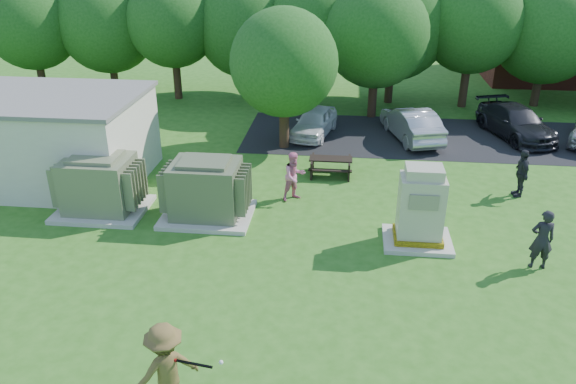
# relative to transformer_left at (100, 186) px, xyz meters

# --- Properties ---
(ground) EXTENTS (120.00, 120.00, 0.00)m
(ground) POSITION_rel_transformer_left_xyz_m (6.50, -4.50, -0.97)
(ground) COLOR #2D6619
(ground) RESTS_ON ground
(service_building) EXTENTS (10.00, 5.00, 3.20)m
(service_building) POSITION_rel_transformer_left_xyz_m (-4.50, 2.50, 0.63)
(service_building) COLOR beige
(service_building) RESTS_ON ground
(service_building_roof) EXTENTS (10.20, 5.20, 0.15)m
(service_building_roof) POSITION_rel_transformer_left_xyz_m (-4.50, 2.50, 2.31)
(service_building_roof) COLOR slate
(service_building_roof) RESTS_ON service_building
(parking_strip) EXTENTS (20.00, 6.00, 0.01)m
(parking_strip) POSITION_rel_transformer_left_xyz_m (13.50, 9.00, -0.96)
(parking_strip) COLOR #232326
(parking_strip) RESTS_ON ground
(transformer_left) EXTENTS (3.00, 2.40, 2.07)m
(transformer_left) POSITION_rel_transformer_left_xyz_m (0.00, 0.00, 0.00)
(transformer_left) COLOR beige
(transformer_left) RESTS_ON ground
(transformer_right) EXTENTS (3.00, 2.40, 2.07)m
(transformer_right) POSITION_rel_transformer_left_xyz_m (3.70, 0.00, 0.00)
(transformer_right) COLOR beige
(transformer_right) RESTS_ON ground
(generator_cabinet) EXTENTS (2.09, 1.71, 2.55)m
(generator_cabinet) POSITION_rel_transformer_left_xyz_m (10.60, -0.99, 0.15)
(generator_cabinet) COLOR beige
(generator_cabinet) RESTS_ON ground
(picnic_table) EXTENTS (1.68, 1.26, 0.72)m
(picnic_table) POSITION_rel_transformer_left_xyz_m (7.70, 4.03, -0.52)
(picnic_table) COLOR black
(picnic_table) RESTS_ON ground
(batter) EXTENTS (1.53, 1.41, 2.06)m
(batter) POSITION_rel_transformer_left_xyz_m (4.96, -8.35, 0.06)
(batter) COLOR brown
(batter) RESTS_ON ground
(person_by_generator) EXTENTS (0.67, 0.45, 1.83)m
(person_by_generator) POSITION_rel_transformer_left_xyz_m (13.91, -2.04, -0.05)
(person_by_generator) COLOR black
(person_by_generator) RESTS_ON ground
(person_at_picnic) EXTENTS (1.11, 1.06, 1.80)m
(person_at_picnic) POSITION_rel_transformer_left_xyz_m (6.48, 1.68, -0.07)
(person_at_picnic) COLOR pink
(person_at_picnic) RESTS_ON ground
(person_walking_right) EXTENTS (0.49, 1.07, 1.78)m
(person_walking_right) POSITION_rel_transformer_left_xyz_m (14.61, 2.90, -0.08)
(person_walking_right) COLOR #27272D
(person_walking_right) RESTS_ON ground
(car_white) EXTENTS (2.31, 4.05, 1.30)m
(car_white) POSITION_rel_transformer_left_xyz_m (6.73, 8.74, -0.32)
(car_white) COLOR white
(car_white) RESTS_ON ground
(car_silver_a) EXTENTS (2.76, 4.74, 1.48)m
(car_silver_a) POSITION_rel_transformer_left_xyz_m (11.22, 8.70, -0.23)
(car_silver_a) COLOR #A8A8AC
(car_silver_a) RESTS_ON ground
(car_dark) EXTENTS (3.37, 5.24, 1.41)m
(car_dark) POSITION_rel_transformer_left_xyz_m (16.10, 9.58, -0.26)
(car_dark) COLOR black
(car_dark) RESTS_ON ground
(batting_equipment) EXTENTS (1.11, 0.30, 0.15)m
(batting_equipment) POSITION_rel_transformer_left_xyz_m (5.53, -8.44, 0.37)
(batting_equipment) COLOR black
(batting_equipment) RESTS_ON ground
(tree_row) EXTENTS (41.30, 13.30, 7.30)m
(tree_row) POSITION_rel_transformer_left_xyz_m (8.25, 14.00, 3.18)
(tree_row) COLOR #47301E
(tree_row) RESTS_ON ground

